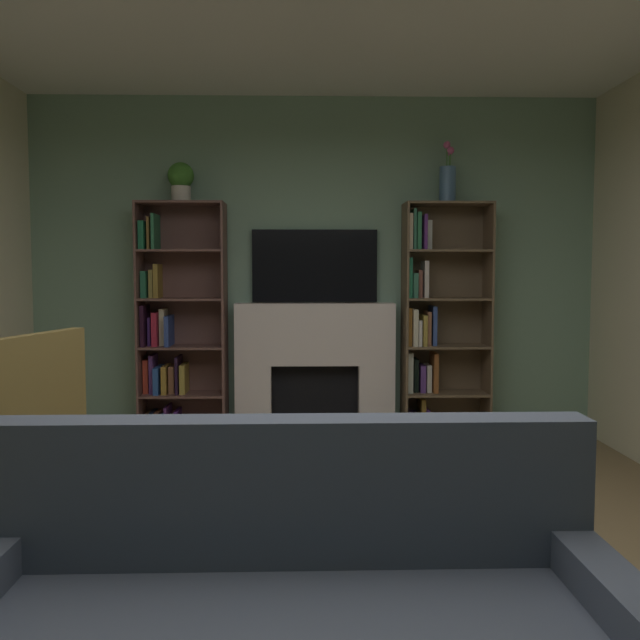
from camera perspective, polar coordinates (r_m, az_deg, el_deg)
ground_plane at (r=3.05m, az=0.61°, el=-22.87°), size 7.12×7.12×0.00m
wall_back_accent at (r=5.72m, az=-0.46°, el=4.29°), size 4.76×0.06×2.80m
fireplace at (r=5.63m, az=-0.43°, el=-3.98°), size 1.40×0.52×1.12m
tv at (r=5.66m, az=-0.45°, el=4.52°), size 1.03×0.06×0.59m
bookshelf_left at (r=5.69m, az=-12.04°, el=-1.12°), size 0.69×0.32×1.93m
bookshelf_right at (r=5.69m, az=9.46°, el=-0.45°), size 0.69×0.33×1.93m
potted_plant at (r=5.67m, az=-11.49°, el=11.32°), size 0.21×0.21×0.31m
vase_with_flowers at (r=5.70m, az=10.56°, el=11.30°), size 0.13×0.13×0.49m
armchair at (r=3.36m, az=-24.94°, el=-10.47°), size 0.75×0.80×1.12m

